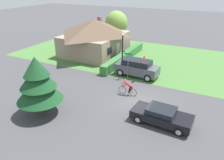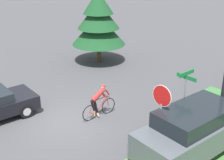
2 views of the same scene
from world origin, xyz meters
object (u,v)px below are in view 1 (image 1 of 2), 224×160
at_px(street_lamp, 122,50).
at_px(street_name_sign, 128,61).
at_px(cottage_house, 95,36).
at_px(cyclist, 128,88).
at_px(deciduous_tree_right, 116,23).
at_px(stop_sign, 143,63).
at_px(parked_suv_right, 137,68).
at_px(conifer_tall_near, 38,82).
at_px(sedan_left_lane, 161,116).

distance_m(street_lamp, street_name_sign, 1.68).
height_order(cottage_house, cyclist, cottage_house).
bearing_deg(deciduous_tree_right, stop_sign, -143.32).
distance_m(parked_suv_right, street_lamp, 2.50).
height_order(parked_suv_right, deciduous_tree_right, deciduous_tree_right).
bearing_deg(street_lamp, stop_sign, -105.77).
bearing_deg(conifer_tall_near, sedan_left_lane, -71.48).
distance_m(stop_sign, street_name_sign, 1.66).
height_order(stop_sign, conifer_tall_near, conifer_tall_near).
distance_m(cottage_house, deciduous_tree_right, 6.21).
height_order(sedan_left_lane, deciduous_tree_right, deciduous_tree_right).
relative_size(cyclist, street_lamp, 0.39).
distance_m(sedan_left_lane, stop_sign, 7.89).
distance_m(cottage_house, conifer_tall_near, 16.30).
distance_m(stop_sign, conifer_tall_near, 10.99).
relative_size(stop_sign, street_name_sign, 0.99).
bearing_deg(cottage_house, street_lamp, -127.09).
xyz_separation_m(cyclist, street_name_sign, (3.51, 1.50, 1.23)).
bearing_deg(parked_suv_right, street_name_sign, 58.81).
bearing_deg(sedan_left_lane, parked_suv_right, -54.74).
height_order(sedan_left_lane, cyclist, cyclist).
bearing_deg(conifer_tall_near, street_lamp, -12.21).
xyz_separation_m(cyclist, stop_sign, (3.72, -0.15, 1.29)).
height_order(cyclist, street_name_sign, street_name_sign).
bearing_deg(cottage_house, parked_suv_right, -120.62).
distance_m(parked_suv_right, deciduous_tree_right, 14.05).
relative_size(cyclist, deciduous_tree_right, 0.34).
xyz_separation_m(cottage_house, stop_sign, (-5.96, -9.45, -0.52)).
relative_size(sedan_left_lane, street_name_sign, 1.58).
relative_size(sedan_left_lane, street_lamp, 0.95).
xyz_separation_m(sedan_left_lane, conifer_tall_near, (-2.99, 8.91, 2.11)).
relative_size(sedan_left_lane, stop_sign, 1.60).
xyz_separation_m(stop_sign, deciduous_tree_right, (12.07, 8.99, 1.52)).
bearing_deg(street_lamp, conifer_tall_near, 167.79).
height_order(cottage_house, street_name_sign, cottage_house).
distance_m(cottage_house, stop_sign, 11.18).
relative_size(sedan_left_lane, cyclist, 2.43).
distance_m(stop_sign, street_lamp, 2.97).
relative_size(cottage_house, street_name_sign, 3.35).
bearing_deg(cyclist, conifer_tall_near, 52.29).
relative_size(cottage_house, stop_sign, 3.40).
bearing_deg(parked_suv_right, sedan_left_lane, 125.21).
distance_m(cottage_house, sedan_left_lane, 18.50).
bearing_deg(street_lamp, parked_suv_right, -89.25).
height_order(cottage_house, sedan_left_lane, cottage_house).
relative_size(cottage_house, sedan_left_lane, 2.13).
xyz_separation_m(cottage_house, deciduous_tree_right, (6.11, -0.46, 1.00)).
bearing_deg(deciduous_tree_right, parked_suv_right, -144.57).
relative_size(cottage_house, conifer_tall_near, 2.00).
bearing_deg(street_lamp, cyclist, -149.76).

